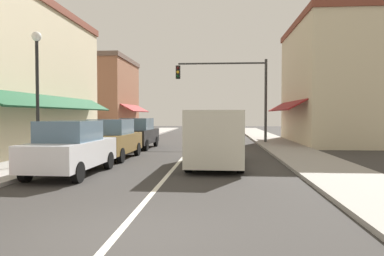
{
  "coord_description": "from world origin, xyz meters",
  "views": [
    {
      "loc": [
        1.67,
        -5.58,
        1.96
      ],
      "look_at": [
        0.27,
        12.81,
        1.29
      ],
      "focal_mm": 33.85,
      "sensor_mm": 36.0,
      "label": 1
    }
  ],
  "objects_px": {
    "parked_car_nearest_left": "(71,148)",
    "van_in_lane": "(216,136)",
    "parked_car_second_left": "(112,139)",
    "parked_car_third_left": "(138,133)",
    "street_lamp_left_near": "(37,77)",
    "traffic_signal_mast_arm": "(234,85)"
  },
  "relations": [
    {
      "from": "parked_car_nearest_left",
      "to": "traffic_signal_mast_arm",
      "type": "bearing_deg",
      "value": 68.0
    },
    {
      "from": "parked_car_nearest_left",
      "to": "traffic_signal_mast_arm",
      "type": "height_order",
      "value": "traffic_signal_mast_arm"
    },
    {
      "from": "street_lamp_left_near",
      "to": "parked_car_nearest_left",
      "type": "bearing_deg",
      "value": -38.17
    },
    {
      "from": "parked_car_second_left",
      "to": "parked_car_third_left",
      "type": "distance_m",
      "value": 5.06
    },
    {
      "from": "parked_car_nearest_left",
      "to": "van_in_lane",
      "type": "height_order",
      "value": "van_in_lane"
    },
    {
      "from": "van_in_lane",
      "to": "parked_car_nearest_left",
      "type": "bearing_deg",
      "value": -151.62
    },
    {
      "from": "parked_car_second_left",
      "to": "van_in_lane",
      "type": "distance_m",
      "value": 5.04
    },
    {
      "from": "parked_car_nearest_left",
      "to": "parked_car_third_left",
      "type": "bearing_deg",
      "value": 90.99
    },
    {
      "from": "parked_car_second_left",
      "to": "parked_car_third_left",
      "type": "height_order",
      "value": "same"
    },
    {
      "from": "parked_car_second_left",
      "to": "van_in_lane",
      "type": "bearing_deg",
      "value": -21.49
    },
    {
      "from": "parked_car_nearest_left",
      "to": "parked_car_second_left",
      "type": "bearing_deg",
      "value": 90.68
    },
    {
      "from": "parked_car_nearest_left",
      "to": "parked_car_second_left",
      "type": "xyz_separation_m",
      "value": [
        0.05,
        4.37,
        0.0
      ]
    },
    {
      "from": "parked_car_nearest_left",
      "to": "street_lamp_left_near",
      "type": "bearing_deg",
      "value": 143.13
    },
    {
      "from": "parked_car_nearest_left",
      "to": "parked_car_second_left",
      "type": "distance_m",
      "value": 4.37
    },
    {
      "from": "parked_car_second_left",
      "to": "street_lamp_left_near",
      "type": "relative_size",
      "value": 0.82
    },
    {
      "from": "parked_car_second_left",
      "to": "parked_car_third_left",
      "type": "xyz_separation_m",
      "value": [
        0.0,
        5.06,
        0.0
      ]
    },
    {
      "from": "van_in_lane",
      "to": "traffic_signal_mast_arm",
      "type": "bearing_deg",
      "value": 85.33
    },
    {
      "from": "parked_car_third_left",
      "to": "street_lamp_left_near",
      "type": "bearing_deg",
      "value": -101.98
    },
    {
      "from": "parked_car_second_left",
      "to": "van_in_lane",
      "type": "xyz_separation_m",
      "value": [
        4.64,
        -1.95,
        0.27
      ]
    },
    {
      "from": "van_in_lane",
      "to": "street_lamp_left_near",
      "type": "relative_size",
      "value": 1.04
    },
    {
      "from": "parked_car_nearest_left",
      "to": "street_lamp_left_near",
      "type": "distance_m",
      "value": 3.44
    },
    {
      "from": "parked_car_second_left",
      "to": "street_lamp_left_near",
      "type": "bearing_deg",
      "value": -122.19
    }
  ]
}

